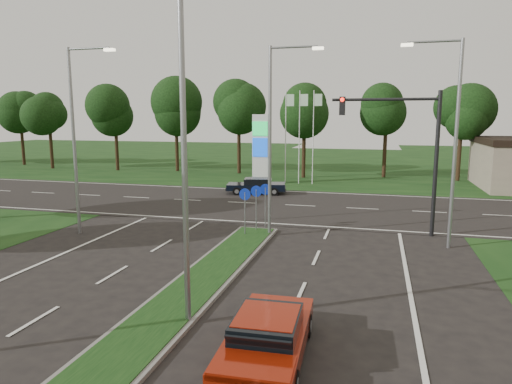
# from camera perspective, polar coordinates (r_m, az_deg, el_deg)

# --- Properties ---
(verge_far) EXTENTS (160.00, 50.00, 0.02)m
(verge_far) POSITION_cam_1_polar(r_m,az_deg,el_deg) (60.75, 9.40, 3.76)
(verge_far) COLOR black
(verge_far) RESTS_ON ground
(cross_road) EXTENTS (160.00, 12.00, 0.02)m
(cross_road) POSITION_cam_1_polar(r_m,az_deg,el_deg) (30.31, 3.67, -1.63)
(cross_road) COLOR black
(cross_road) RESTS_ON ground
(median_kerb) EXTENTS (2.00, 26.00, 0.12)m
(median_kerb) POSITION_cam_1_polar(r_m,az_deg,el_deg) (12.25, -15.99, -18.72)
(median_kerb) COLOR slate
(median_kerb) RESTS_ON ground
(streetlight_median_near) EXTENTS (2.53, 0.22, 9.00)m
(streetlight_median_near) POSITION_cam_1_polar(r_m,az_deg,el_deg) (12.19, -8.14, 6.08)
(streetlight_median_near) COLOR gray
(streetlight_median_near) RESTS_ON ground
(streetlight_median_far) EXTENTS (2.53, 0.22, 9.00)m
(streetlight_median_far) POSITION_cam_1_polar(r_m,az_deg,el_deg) (21.74, 2.27, 7.55)
(streetlight_median_far) COLOR gray
(streetlight_median_far) RESTS_ON ground
(streetlight_left_far) EXTENTS (2.53, 0.22, 9.00)m
(streetlight_left_far) POSITION_cam_1_polar(r_m,az_deg,el_deg) (23.80, -21.48, 7.07)
(streetlight_left_far) COLOR gray
(streetlight_left_far) RESTS_ON ground
(streetlight_right_far) EXTENTS (2.53, 0.22, 9.00)m
(streetlight_right_far) POSITION_cam_1_polar(r_m,az_deg,el_deg) (21.43, 23.22, 6.78)
(streetlight_right_far) COLOR gray
(streetlight_right_far) RESTS_ON ground
(traffic_signal) EXTENTS (5.10, 0.42, 7.00)m
(traffic_signal) POSITION_cam_1_polar(r_m,az_deg,el_deg) (23.27, 18.51, 6.14)
(traffic_signal) COLOR black
(traffic_signal) RESTS_ON ground
(median_signs) EXTENTS (1.16, 1.76, 2.38)m
(median_signs) POSITION_cam_1_polar(r_m,az_deg,el_deg) (22.72, -0.03, -0.91)
(median_signs) COLOR gray
(median_signs) RESTS_ON ground
(gas_pylon) EXTENTS (5.80, 1.26, 8.00)m
(gas_pylon) POSITION_cam_1_polar(r_m,az_deg,el_deg) (39.50, 0.88, 5.61)
(gas_pylon) COLOR silver
(gas_pylon) RESTS_ON ground
(treeline_far) EXTENTS (6.00, 6.00, 9.90)m
(treeline_far) POSITION_cam_1_polar(r_m,az_deg,el_deg) (45.50, 7.88, 10.59)
(treeline_far) COLOR black
(treeline_far) RESTS_ON ground
(red_sedan) EXTENTS (1.94, 4.37, 1.18)m
(red_sedan) POSITION_cam_1_polar(r_m,az_deg,el_deg) (11.34, 1.45, -17.47)
(red_sedan) COLOR maroon
(red_sedan) RESTS_ON ground
(navy_sedan) EXTENTS (4.62, 2.60, 1.20)m
(navy_sedan) POSITION_cam_1_polar(r_m,az_deg,el_deg) (34.56, 0.06, 0.82)
(navy_sedan) COLOR black
(navy_sedan) RESTS_ON ground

